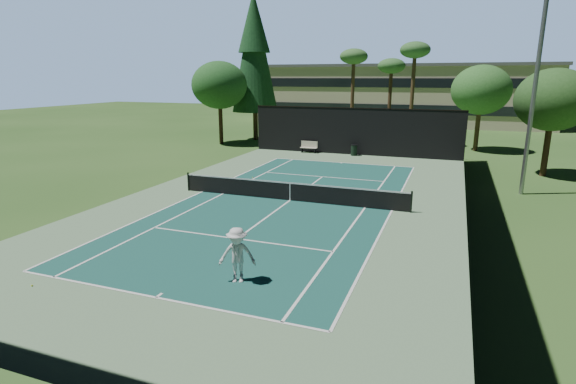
% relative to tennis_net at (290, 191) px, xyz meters
% --- Properties ---
extents(ground, '(160.00, 160.00, 0.00)m').
position_rel_tennis_net_xyz_m(ground, '(0.00, 0.00, -0.56)').
color(ground, '#2E5520').
rests_on(ground, ground).
extents(apron_slab, '(18.00, 32.00, 0.01)m').
position_rel_tennis_net_xyz_m(apron_slab, '(0.00, 0.00, -0.55)').
color(apron_slab, '#638960').
rests_on(apron_slab, ground).
extents(court_surface, '(10.97, 23.77, 0.01)m').
position_rel_tennis_net_xyz_m(court_surface, '(0.00, 0.00, -0.55)').
color(court_surface, '#195047').
rests_on(court_surface, ground).
extents(court_lines, '(11.07, 23.87, 0.01)m').
position_rel_tennis_net_xyz_m(court_lines, '(0.00, 0.00, -0.54)').
color(court_lines, white).
rests_on(court_lines, ground).
extents(tennis_net, '(12.90, 0.10, 1.10)m').
position_rel_tennis_net_xyz_m(tennis_net, '(0.00, 0.00, 0.00)').
color(tennis_net, black).
rests_on(tennis_net, ground).
extents(fence, '(18.04, 32.05, 4.03)m').
position_rel_tennis_net_xyz_m(fence, '(0.00, 0.06, 1.45)').
color(fence, black).
rests_on(fence, ground).
extents(player, '(1.37, 1.05, 1.87)m').
position_rel_tennis_net_xyz_m(player, '(1.84, -9.99, 0.38)').
color(player, white).
rests_on(player, ground).
extents(tennis_ball_a, '(0.06, 0.06, 0.06)m').
position_rel_tennis_net_xyz_m(tennis_ball_a, '(-4.23, -12.62, -0.53)').
color(tennis_ball_a, '#CEE133').
rests_on(tennis_ball_a, ground).
extents(tennis_ball_b, '(0.07, 0.07, 0.07)m').
position_rel_tennis_net_xyz_m(tennis_ball_b, '(-0.49, 3.39, -0.52)').
color(tennis_ball_b, '#B0D02F').
rests_on(tennis_ball_b, ground).
extents(tennis_ball_c, '(0.08, 0.08, 0.08)m').
position_rel_tennis_net_xyz_m(tennis_ball_c, '(0.12, 3.69, -0.52)').
color(tennis_ball_c, '#D2DE32').
rests_on(tennis_ball_c, ground).
extents(tennis_ball_d, '(0.07, 0.07, 0.07)m').
position_rel_tennis_net_xyz_m(tennis_ball_d, '(-4.28, 4.43, -0.52)').
color(tennis_ball_d, '#CED730').
rests_on(tennis_ball_d, ground).
extents(park_bench, '(1.50, 0.45, 1.02)m').
position_rel_tennis_net_xyz_m(park_bench, '(-3.94, 15.69, -0.01)').
color(park_bench, beige).
rests_on(park_bench, ground).
extents(trash_bin, '(0.56, 0.56, 0.95)m').
position_rel_tennis_net_xyz_m(trash_bin, '(0.15, 15.54, -0.08)').
color(trash_bin, black).
rests_on(trash_bin, ground).
extents(pine_tree, '(4.80, 4.80, 15.00)m').
position_rel_tennis_net_xyz_m(pine_tree, '(-12.00, 22.00, 9.00)').
color(pine_tree, '#47341E').
rests_on(pine_tree, ground).
extents(palm_a, '(2.80, 2.80, 9.32)m').
position_rel_tennis_net_xyz_m(palm_a, '(-2.00, 24.00, 7.63)').
color(palm_a, '#4E3621').
rests_on(palm_a, ground).
extents(palm_b, '(2.80, 2.80, 8.42)m').
position_rel_tennis_net_xyz_m(palm_b, '(1.50, 26.00, 6.80)').
color(palm_b, '#432C1C').
rests_on(palm_b, ground).
extents(palm_c, '(2.80, 2.80, 9.77)m').
position_rel_tennis_net_xyz_m(palm_c, '(4.00, 23.00, 8.05)').
color(palm_c, '#4F3821').
rests_on(palm_c, ground).
extents(decid_tree_a, '(5.12, 5.12, 7.62)m').
position_rel_tennis_net_xyz_m(decid_tree_a, '(10.00, 22.00, 4.86)').
color(decid_tree_a, '#4E3821').
rests_on(decid_tree_a, ground).
extents(decid_tree_b, '(4.80, 4.80, 7.14)m').
position_rel_tennis_net_xyz_m(decid_tree_b, '(14.00, 12.00, 4.52)').
color(decid_tree_b, '#472F1E').
rests_on(decid_tree_b, ground).
extents(decid_tree_c, '(5.44, 5.44, 8.09)m').
position_rel_tennis_net_xyz_m(decid_tree_c, '(-14.00, 18.00, 5.21)').
color(decid_tree_c, '#442B1D').
rests_on(decid_tree_c, ground).
extents(campus_building, '(40.50, 12.50, 8.30)m').
position_rel_tennis_net_xyz_m(campus_building, '(0.00, 45.98, 3.65)').
color(campus_building, '#C3B397').
rests_on(campus_building, ground).
extents(light_pole, '(0.90, 0.25, 12.22)m').
position_rel_tennis_net_xyz_m(light_pole, '(12.00, 6.00, 5.90)').
color(light_pole, '#97999F').
rests_on(light_pole, ground).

